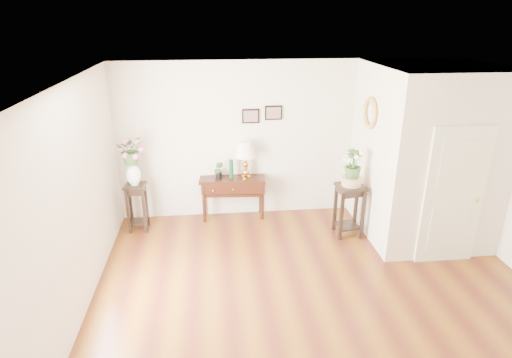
{
  "coord_description": "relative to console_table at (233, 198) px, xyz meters",
  "views": [
    {
      "loc": [
        -1.34,
        -4.53,
        3.55
      ],
      "look_at": [
        -0.71,
        1.3,
        1.24
      ],
      "focal_mm": 30.0,
      "sensor_mm": 36.0,
      "label": 1
    }
  ],
  "objects": [
    {
      "name": "floor",
      "position": [
        1.0,
        -2.57,
        -0.39
      ],
      "size": [
        6.0,
        5.5,
        0.02
      ],
      "primitive_type": "cube",
      "color": "brown",
      "rests_on": "ground"
    },
    {
      "name": "ceiling",
      "position": [
        1.0,
        -2.57,
        2.41
      ],
      "size": [
        6.0,
        5.5,
        0.02
      ],
      "primitive_type": "cube",
      "color": "white",
      "rests_on": "ground"
    },
    {
      "name": "wall_back",
      "position": [
        1.0,
        0.18,
        1.01
      ],
      "size": [
        6.0,
        0.02,
        2.8
      ],
      "primitive_type": "cube",
      "color": "#EBE3C6",
      "rests_on": "ground"
    },
    {
      "name": "wall_left",
      "position": [
        -2.0,
        -2.57,
        1.01
      ],
      "size": [
        0.02,
        5.5,
        2.8
      ],
      "primitive_type": "cube",
      "color": "#EBE3C6",
      "rests_on": "ground"
    },
    {
      "name": "partition",
      "position": [
        3.1,
        -0.79,
        1.01
      ],
      "size": [
        1.8,
        1.95,
        2.8
      ],
      "primitive_type": "cube",
      "color": "#EBE3C6",
      "rests_on": "floor"
    },
    {
      "name": "door",
      "position": [
        3.1,
        -1.79,
        0.66
      ],
      "size": [
        0.9,
        0.05,
        2.1
      ],
      "primitive_type": "cube",
      "color": "beige",
      "rests_on": "floor"
    },
    {
      "name": "art_print_left",
      "position": [
        0.35,
        0.16,
        1.46
      ],
      "size": [
        0.3,
        0.02,
        0.25
      ],
      "primitive_type": "cube",
      "color": "black",
      "rests_on": "wall_back"
    },
    {
      "name": "art_print_right",
      "position": [
        0.75,
        0.16,
        1.51
      ],
      "size": [
        0.3,
        0.02,
        0.25
      ],
      "primitive_type": "cube",
      "color": "black",
      "rests_on": "wall_back"
    },
    {
      "name": "wall_ornament",
      "position": [
        2.16,
        -0.67,
        1.66
      ],
      "size": [
        0.07,
        0.51,
        0.51
      ],
      "primitive_type": "torus",
      "rotation": [
        0.0,
        1.57,
        0.0
      ],
      "color": "gold",
      "rests_on": "partition"
    },
    {
      "name": "console_table",
      "position": [
        0.0,
        0.0,
        0.0
      ],
      "size": [
        1.19,
        0.48,
        0.78
      ],
      "primitive_type": "cube",
      "rotation": [
        0.0,
        0.0,
        -0.08
      ],
      "color": "black",
      "rests_on": "floor"
    },
    {
      "name": "table_lamp",
      "position": [
        0.24,
        0.0,
        0.74
      ],
      "size": [
        0.43,
        0.43,
        0.67
      ],
      "primitive_type": "cube",
      "rotation": [
        0.0,
        0.0,
        0.12
      ],
      "color": "gold",
      "rests_on": "console_table"
    },
    {
      "name": "green_vase",
      "position": [
        -0.01,
        0.0,
        0.56
      ],
      "size": [
        0.07,
        0.07,
        0.34
      ],
      "primitive_type": "cylinder",
      "rotation": [
        0.0,
        0.0,
        -0.07
      ],
      "color": "#0A4022",
      "rests_on": "console_table"
    },
    {
      "name": "potted_plant",
      "position": [
        -0.24,
        0.0,
        0.54
      ],
      "size": [
        0.2,
        0.18,
        0.3
      ],
      "primitive_type": "imported",
      "rotation": [
        0.0,
        0.0,
        -0.3
      ],
      "color": "#365F2B",
      "rests_on": "console_table"
    },
    {
      "name": "plant_stand_a",
      "position": [
        -1.65,
        -0.29,
        0.03
      ],
      "size": [
        0.37,
        0.37,
        0.84
      ],
      "primitive_type": "cube",
      "rotation": [
        0.0,
        0.0,
        -0.14
      ],
      "color": "black",
      "rests_on": "floor"
    },
    {
      "name": "porcelain_vase",
      "position": [
        -1.65,
        -0.29,
        0.68
      ],
      "size": [
        0.31,
        0.31,
        0.41
      ],
      "primitive_type": null,
      "rotation": [
        0.0,
        0.0,
        0.4
      ],
      "color": "white",
      "rests_on": "plant_stand_a"
    },
    {
      "name": "lily_arrangement",
      "position": [
        -1.65,
        -0.29,
        1.1
      ],
      "size": [
        0.5,
        0.45,
        0.49
      ],
      "primitive_type": "imported",
      "rotation": [
        0.0,
        0.0,
        0.17
      ],
      "color": "#365F2B",
      "rests_on": "porcelain_vase"
    },
    {
      "name": "plant_stand_b",
      "position": [
        1.9,
        -0.84,
        0.06
      ],
      "size": [
        0.48,
        0.48,
        0.9
      ],
      "primitive_type": "cube",
      "rotation": [
        0.0,
        0.0,
        0.15
      ],
      "color": "black",
      "rests_on": "floor"
    },
    {
      "name": "ceramic_bowl",
      "position": [
        1.9,
        -0.84,
        0.59
      ],
      "size": [
        0.32,
        0.32,
        0.14
      ],
      "primitive_type": "cylinder",
      "rotation": [
        0.0,
        0.0,
        0.0
      ],
      "color": "beige",
      "rests_on": "plant_stand_b"
    },
    {
      "name": "narcissus",
      "position": [
        1.9,
        -0.84,
        0.87
      ],
      "size": [
        0.36,
        0.36,
        0.49
      ],
      "primitive_type": "imported",
      "rotation": [
        0.0,
        0.0,
        0.39
      ],
      "color": "#365F2B",
      "rests_on": "ceramic_bowl"
    }
  ]
}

